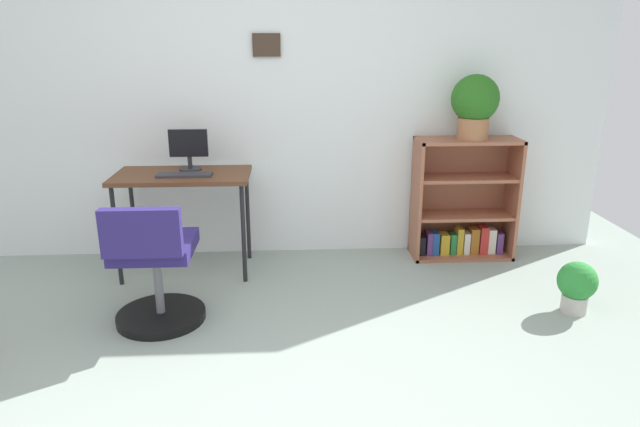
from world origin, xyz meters
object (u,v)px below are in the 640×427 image
monitor (189,149)px  potted_plant_floor (577,285)px  keyboard (184,175)px  office_chair (155,271)px  potted_plant_on_shelf (475,103)px  bookshelf_low (462,205)px  desk (183,183)px

monitor → potted_plant_floor: bearing=-20.0°
keyboard → office_chair: (-0.07, -0.71, -0.39)m
monitor → office_chair: (-0.08, -0.89, -0.53)m
monitor → potted_plant_on_shelf: 2.04m
potted_plant_floor → keyboard: bearing=163.9°
potted_plant_on_shelf → potted_plant_floor: potted_plant_on_shelf is taller
office_chair → potted_plant_on_shelf: size_ratio=1.67×
potted_plant_floor → bookshelf_low: bearing=112.8°
desk → office_chair: bearing=-92.8°
bookshelf_low → potted_plant_floor: bearing=-67.2°
potted_plant_floor → desk: bearing=162.4°
office_chair → keyboard: bearing=84.3°
keyboard → potted_plant_on_shelf: bearing=6.8°
bookshelf_low → potted_plant_on_shelf: bearing=-74.2°
desk → potted_plant_on_shelf: potted_plant_on_shelf is taller
keyboard → monitor: bearing=87.2°
monitor → keyboard: (-0.01, -0.18, -0.14)m
desk → potted_plant_floor: 2.63m
bookshelf_low → potted_plant_floor: bookshelf_low is taller
desk → potted_plant_floor: (2.47, -0.78, -0.47)m
desk → office_chair: office_chair is taller
office_chair → potted_plant_floor: size_ratio=2.36×
keyboard → potted_plant_on_shelf: potted_plant_on_shelf is taller
desk → potted_plant_on_shelf: bearing=4.4°
keyboard → office_chair: size_ratio=0.48×
office_chair → desk: bearing=87.2°
bookshelf_low → potted_plant_floor: size_ratio=2.78×
desk → bookshelf_low: (2.05, 0.22, -0.26)m
potted_plant_on_shelf → potted_plant_floor: bearing=-66.8°
keyboard → bookshelf_low: (2.02, 0.30, -0.33)m
monitor → office_chair: monitor is taller
potted_plant_on_shelf → potted_plant_floor: size_ratio=1.41×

